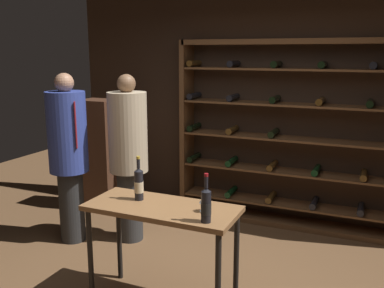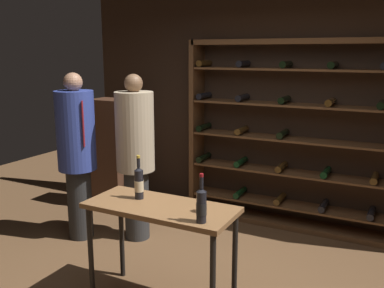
{
  "view_description": "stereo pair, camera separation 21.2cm",
  "coord_description": "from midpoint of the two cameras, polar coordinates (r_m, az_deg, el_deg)",
  "views": [
    {
      "loc": [
        1.21,
        -2.91,
        2.02
      ],
      "look_at": [
        -0.14,
        0.17,
        1.3
      ],
      "focal_mm": 40.06,
      "sensor_mm": 36.0,
      "label": 1
    },
    {
      "loc": [
        1.4,
        -2.82,
        2.02
      ],
      "look_at": [
        -0.14,
        0.17,
        1.3
      ],
      "focal_mm": 40.06,
      "sensor_mm": 36.0,
      "label": 2
    }
  ],
  "objects": [
    {
      "name": "back_wall",
      "position": [
        5.23,
        12.71,
        5.9
      ],
      "size": [
        5.13,
        0.1,
        2.97
      ],
      "primitive_type": "cube",
      "color": "#332319",
      "rests_on": "ground"
    },
    {
      "name": "wine_rack",
      "position": [
        5.01,
        15.92,
        0.81
      ],
      "size": [
        2.79,
        0.32,
        2.17
      ],
      "color": "brown",
      "rests_on": "ground"
    },
    {
      "name": "tasting_table",
      "position": [
        3.43,
        -2.39,
        -9.79
      ],
      "size": [
        1.2,
        0.52,
        0.85
      ],
      "color": "brown",
      "rests_on": "ground"
    },
    {
      "name": "person_host_in_suit",
      "position": [
        4.73,
        -13.86,
        -0.66
      ],
      "size": [
        0.41,
        0.41,
        1.82
      ],
      "rotation": [
        0.0,
        0.0,
        -1.14
      ],
      "color": "#252525",
      "rests_on": "ground"
    },
    {
      "name": "person_guest_blue_shirt",
      "position": [
        4.6,
        -6.26,
        -0.82
      ],
      "size": [
        0.41,
        0.41,
        1.81
      ],
      "rotation": [
        0.0,
        0.0,
        -2.48
      ],
      "color": "#2D2D2D",
      "rests_on": "ground"
    },
    {
      "name": "display_cabinet",
      "position": [
        5.75,
        -9.63,
        -1.2
      ],
      "size": [
        0.44,
        0.36,
        1.43
      ],
      "primitive_type": "cube",
      "color": "#4C2D1E",
      "rests_on": "ground"
    },
    {
      "name": "wine_bottle_green_slim",
      "position": [
        3.51,
        -5.36,
        -5.19
      ],
      "size": [
        0.07,
        0.07,
        0.36
      ],
      "color": "black",
      "rests_on": "tasting_table"
    },
    {
      "name": "wine_bottle_black_capsule",
      "position": [
        3.03,
        3.28,
        -8.14
      ],
      "size": [
        0.07,
        0.07,
        0.36
      ],
      "color": "black",
      "rests_on": "tasting_table"
    },
    {
      "name": "wine_glass_stemmed_center",
      "position": [
        3.23,
        3.16,
        -7.45
      ],
      "size": [
        0.08,
        0.08,
        0.13
      ],
      "color": "silver",
      "rests_on": "tasting_table"
    }
  ]
}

